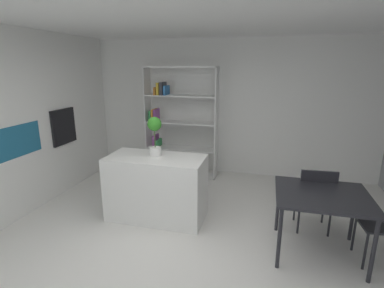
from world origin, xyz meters
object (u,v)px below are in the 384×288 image
(dining_table, at_px, (322,200))
(dining_chair_far, at_px, (315,195))
(built_in_oven, at_px, (64,126))
(potted_plant_on_island, at_px, (155,132))
(kitchen_island, at_px, (157,187))
(open_bookshelf, at_px, (175,123))

(dining_table, xyz_separation_m, dining_chair_far, (0.01, 0.48, -0.15))
(dining_chair_far, bearing_deg, dining_table, 85.67)
(built_in_oven, xyz_separation_m, potted_plant_on_island, (1.90, -0.48, 0.11))
(built_in_oven, height_order, kitchen_island, built_in_oven)
(kitchen_island, bearing_deg, built_in_oven, 164.00)
(dining_table, relative_size, dining_chair_far, 1.14)
(built_in_oven, height_order, dining_table, built_in_oven)
(kitchen_island, relative_size, dining_table, 1.35)
(kitchen_island, height_order, dining_chair_far, kitchen_island)
(built_in_oven, xyz_separation_m, open_bookshelf, (1.63, 1.26, -0.10))
(potted_plant_on_island, distance_m, dining_chair_far, 2.33)
(built_in_oven, bearing_deg, kitchen_island, -16.00)
(built_in_oven, relative_size, kitchen_island, 0.44)
(kitchen_island, height_order, open_bookshelf, open_bookshelf)
(potted_plant_on_island, relative_size, dining_chair_far, 0.62)
(dining_table, bearing_deg, built_in_oven, 167.79)
(open_bookshelf, bearing_deg, kitchen_island, -80.87)
(kitchen_island, relative_size, potted_plant_on_island, 2.48)
(kitchen_island, xyz_separation_m, potted_plant_on_island, (-0.03, 0.07, 0.81))
(kitchen_island, bearing_deg, potted_plant_on_island, 113.00)
(kitchen_island, distance_m, potted_plant_on_island, 0.81)
(kitchen_island, bearing_deg, open_bookshelf, 99.13)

